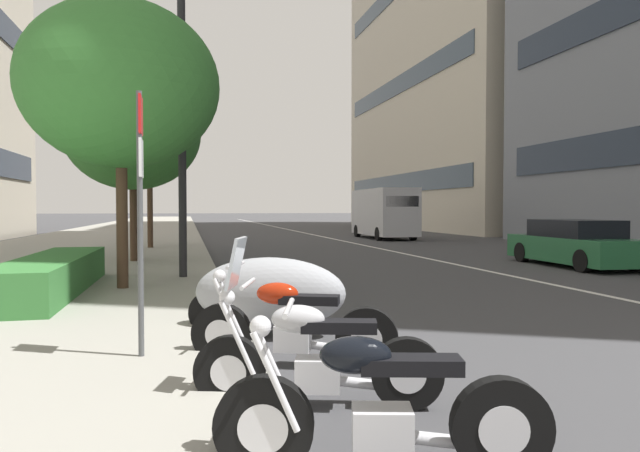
{
  "coord_description": "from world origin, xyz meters",
  "views": [
    {
      "loc": [
        -3.06,
        8.0,
        1.71
      ],
      "look_at": [
        15.55,
        3.66,
        1.12
      ],
      "focal_mm": 32.12,
      "sensor_mm": 36.0,
      "label": 1
    }
  ],
  "objects_px": {
    "street_tree_near_plaza_corner": "(121,85)",
    "street_tree_mid_sidewalk": "(149,137)",
    "motorcycle_second_in_row": "(291,328)",
    "motorcycle_mid_row": "(269,293)",
    "car_far_down_avenue": "(574,244)",
    "motorcycle_far_end_row": "(313,358)",
    "delivery_van_ahead": "(384,212)",
    "parking_sign_by_curb": "(140,191)",
    "street_tree_by_lamp_post": "(133,133)",
    "street_lamp_with_banners": "(195,51)",
    "motorcycle_nearest_camera": "(378,412)"
  },
  "relations": [
    {
      "from": "motorcycle_far_end_row",
      "to": "parking_sign_by_curb",
      "type": "distance_m",
      "value": 2.61
    },
    {
      "from": "motorcycle_nearest_camera",
      "to": "motorcycle_far_end_row",
      "type": "distance_m",
      "value": 1.33
    },
    {
      "from": "motorcycle_nearest_camera",
      "to": "delivery_van_ahead",
      "type": "bearing_deg",
      "value": -95.18
    },
    {
      "from": "parking_sign_by_curb",
      "to": "street_lamp_with_banners",
      "type": "height_order",
      "value": "street_lamp_with_banners"
    },
    {
      "from": "street_tree_near_plaza_corner",
      "to": "street_tree_by_lamp_post",
      "type": "height_order",
      "value": "street_tree_near_plaza_corner"
    },
    {
      "from": "motorcycle_mid_row",
      "to": "delivery_van_ahead",
      "type": "height_order",
      "value": "delivery_van_ahead"
    },
    {
      "from": "delivery_van_ahead",
      "to": "parking_sign_by_curb",
      "type": "bearing_deg",
      "value": 156.05
    },
    {
      "from": "motorcycle_nearest_camera",
      "to": "street_lamp_with_banners",
      "type": "height_order",
      "value": "street_lamp_with_banners"
    },
    {
      "from": "motorcycle_far_end_row",
      "to": "delivery_van_ahead",
      "type": "distance_m",
      "value": 27.91
    },
    {
      "from": "motorcycle_mid_row",
      "to": "street_tree_by_lamp_post",
      "type": "height_order",
      "value": "street_tree_by_lamp_post"
    },
    {
      "from": "motorcycle_mid_row",
      "to": "delivery_van_ahead",
      "type": "relative_size",
      "value": 0.36
    },
    {
      "from": "street_tree_near_plaza_corner",
      "to": "street_tree_mid_sidewalk",
      "type": "height_order",
      "value": "street_tree_mid_sidewalk"
    },
    {
      "from": "delivery_van_ahead",
      "to": "parking_sign_by_curb",
      "type": "distance_m",
      "value": 27.07
    },
    {
      "from": "delivery_van_ahead",
      "to": "street_tree_by_lamp_post",
      "type": "distance_m",
      "value": 18.18
    },
    {
      "from": "delivery_van_ahead",
      "to": "street_tree_by_lamp_post",
      "type": "height_order",
      "value": "street_tree_by_lamp_post"
    },
    {
      "from": "parking_sign_by_curb",
      "to": "street_tree_near_plaza_corner",
      "type": "bearing_deg",
      "value": 7.89
    },
    {
      "from": "parking_sign_by_curb",
      "to": "car_far_down_avenue",
      "type": "bearing_deg",
      "value": -54.04
    },
    {
      "from": "motorcycle_second_in_row",
      "to": "street_lamp_with_banners",
      "type": "relative_size",
      "value": 0.25
    },
    {
      "from": "motorcycle_nearest_camera",
      "to": "motorcycle_second_in_row",
      "type": "distance_m",
      "value": 2.63
    },
    {
      "from": "delivery_van_ahead",
      "to": "street_lamp_with_banners",
      "type": "xyz_separation_m",
      "value": [
        -17.43,
        10.72,
        3.8
      ]
    },
    {
      "from": "car_far_down_avenue",
      "to": "delivery_van_ahead",
      "type": "xyz_separation_m",
      "value": [
        16.1,
        0.25,
        0.83
      ]
    },
    {
      "from": "motorcycle_far_end_row",
      "to": "delivery_van_ahead",
      "type": "xyz_separation_m",
      "value": [
        26.09,
        -9.88,
        1.06
      ]
    },
    {
      "from": "motorcycle_far_end_row",
      "to": "street_tree_by_lamp_post",
      "type": "relative_size",
      "value": 0.38
    },
    {
      "from": "motorcycle_far_end_row",
      "to": "street_tree_near_plaza_corner",
      "type": "bearing_deg",
      "value": -56.38
    },
    {
      "from": "motorcycle_far_end_row",
      "to": "delivery_van_ahead",
      "type": "height_order",
      "value": "delivery_van_ahead"
    },
    {
      "from": "delivery_van_ahead",
      "to": "street_lamp_with_banners",
      "type": "relative_size",
      "value": 0.71
    },
    {
      "from": "street_tree_mid_sidewalk",
      "to": "delivery_van_ahead",
      "type": "bearing_deg",
      "value": -60.22
    },
    {
      "from": "parking_sign_by_curb",
      "to": "street_lamp_with_banners",
      "type": "xyz_separation_m",
      "value": [
        7.12,
        -0.67,
        3.4
      ]
    },
    {
      "from": "motorcycle_second_in_row",
      "to": "motorcycle_mid_row",
      "type": "xyz_separation_m",
      "value": [
        1.51,
        0.03,
        0.15
      ]
    },
    {
      "from": "parking_sign_by_curb",
      "to": "street_tree_near_plaza_corner",
      "type": "height_order",
      "value": "street_tree_near_plaza_corner"
    },
    {
      "from": "car_far_down_avenue",
      "to": "street_tree_mid_sidewalk",
      "type": "distance_m",
      "value": 15.99
    },
    {
      "from": "parking_sign_by_curb",
      "to": "street_lamp_with_banners",
      "type": "relative_size",
      "value": 0.32
    },
    {
      "from": "motorcycle_far_end_row",
      "to": "motorcycle_mid_row",
      "type": "xyz_separation_m",
      "value": [
        2.82,
        -0.01,
        0.14
      ]
    },
    {
      "from": "motorcycle_second_in_row",
      "to": "street_tree_by_lamp_post",
      "type": "xyz_separation_m",
      "value": [
        11.77,
        2.63,
        3.52
      ]
    },
    {
      "from": "street_tree_by_lamp_post",
      "to": "car_far_down_avenue",
      "type": "bearing_deg",
      "value": -103.68
    },
    {
      "from": "delivery_van_ahead",
      "to": "street_tree_near_plaza_corner",
      "type": "bearing_deg",
      "value": 148.38
    },
    {
      "from": "street_tree_near_plaza_corner",
      "to": "street_tree_mid_sidewalk",
      "type": "xyz_separation_m",
      "value": [
        11.97,
        0.19,
        0.45
      ]
    },
    {
      "from": "motorcycle_second_in_row",
      "to": "car_far_down_avenue",
      "type": "xyz_separation_m",
      "value": [
        8.68,
        -10.08,
        0.23
      ]
    },
    {
      "from": "motorcycle_nearest_camera",
      "to": "car_far_down_avenue",
      "type": "bearing_deg",
      "value": -117.09
    },
    {
      "from": "street_tree_mid_sidewalk",
      "to": "car_far_down_avenue",
      "type": "bearing_deg",
      "value": -125.66
    },
    {
      "from": "motorcycle_far_end_row",
      "to": "parking_sign_by_curb",
      "type": "height_order",
      "value": "parking_sign_by_curb"
    },
    {
      "from": "street_tree_near_plaza_corner",
      "to": "street_tree_by_lamp_post",
      "type": "distance_m",
      "value": 6.04
    },
    {
      "from": "delivery_van_ahead",
      "to": "motorcycle_far_end_row",
      "type": "bearing_deg",
      "value": 160.21
    },
    {
      "from": "car_far_down_avenue",
      "to": "parking_sign_by_curb",
      "type": "relative_size",
      "value": 1.7
    },
    {
      "from": "motorcycle_second_in_row",
      "to": "motorcycle_mid_row",
      "type": "height_order",
      "value": "motorcycle_second_in_row"
    },
    {
      "from": "parking_sign_by_curb",
      "to": "street_tree_by_lamp_post",
      "type": "height_order",
      "value": "street_tree_by_lamp_post"
    },
    {
      "from": "motorcycle_mid_row",
      "to": "street_tree_near_plaza_corner",
      "type": "bearing_deg",
      "value": -42.5
    },
    {
      "from": "car_far_down_avenue",
      "to": "street_tree_mid_sidewalk",
      "type": "relative_size",
      "value": 0.81
    },
    {
      "from": "street_tree_by_lamp_post",
      "to": "motorcycle_mid_row",
      "type": "bearing_deg",
      "value": -165.78
    },
    {
      "from": "motorcycle_second_in_row",
      "to": "motorcycle_mid_row",
      "type": "distance_m",
      "value": 1.52
    }
  ]
}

